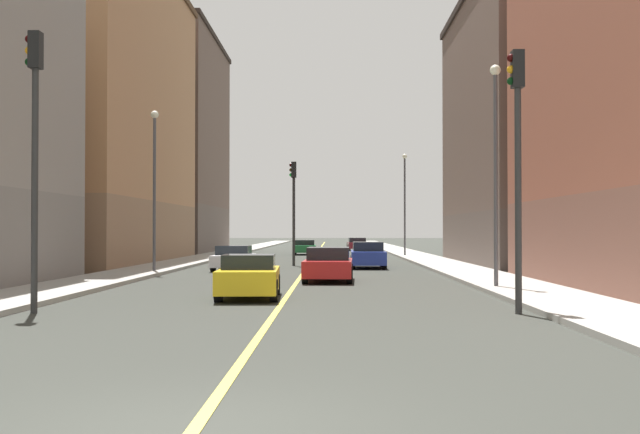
# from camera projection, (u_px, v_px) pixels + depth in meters

# --- Properties ---
(ground_plane) EXTENTS (400.00, 400.00, 0.00)m
(ground_plane) POSITION_uv_depth(u_px,v_px,m) (193.00, 431.00, 7.70)
(ground_plane) COLOR #31332E
(ground_plane) RESTS_ON ground
(sidewalk_left) EXTENTS (2.86, 168.00, 0.15)m
(sidewalk_left) POSITION_uv_depth(u_px,v_px,m) (419.00, 257.00, 56.56)
(sidewalk_left) COLOR #9E9B93
(sidewalk_left) RESTS_ON ground
(sidewalk_right) EXTENTS (2.86, 168.00, 0.15)m
(sidewalk_right) POSITION_uv_depth(u_px,v_px,m) (209.00, 257.00, 56.81)
(sidewalk_right) COLOR #9E9B93
(sidewalk_right) RESTS_ON ground
(lane_center_stripe) EXTENTS (0.16, 154.00, 0.01)m
(lane_center_stripe) POSITION_uv_depth(u_px,v_px,m) (314.00, 258.00, 56.68)
(lane_center_stripe) COLOR #E5D14C
(lane_center_stripe) RESTS_ON ground
(building_left_mid) EXTENTS (8.99, 18.73, 15.83)m
(building_left_mid) POSITION_uv_depth(u_px,v_px,m) (540.00, 129.00, 44.99)
(building_left_mid) COLOR brown
(building_left_mid) RESTS_ON ground
(building_right_midblock) EXTENTS (8.99, 23.28, 18.64)m
(building_right_midblock) POSITION_uv_depth(u_px,v_px,m) (91.00, 111.00, 47.55)
(building_right_midblock) COLOR #8F6B4F
(building_right_midblock) RESTS_ON ground
(building_right_distant) EXTENTS (8.99, 18.68, 19.37)m
(building_right_distant) POSITION_uv_depth(u_px,v_px,m) (168.00, 145.00, 69.51)
(building_right_distant) COLOR brown
(building_right_distant) RESTS_ON ground
(traffic_light_left_near) EXTENTS (0.40, 0.32, 6.34)m
(traffic_light_left_near) POSITION_uv_depth(u_px,v_px,m) (517.00, 144.00, 18.59)
(traffic_light_left_near) COLOR #2D2D2D
(traffic_light_left_near) RESTS_ON ground
(traffic_light_right_near) EXTENTS (0.40, 0.32, 6.84)m
(traffic_light_right_near) POSITION_uv_depth(u_px,v_px,m) (34.00, 133.00, 18.78)
(traffic_light_right_near) COLOR #2D2D2D
(traffic_light_right_near) RESTS_ON ground
(traffic_light_median_far) EXTENTS (0.40, 0.32, 5.89)m
(traffic_light_median_far) POSITION_uv_depth(u_px,v_px,m) (294.00, 198.00, 43.81)
(traffic_light_median_far) COLOR #2D2D2D
(traffic_light_median_far) RESTS_ON ground
(street_lamp_left_near) EXTENTS (0.36, 0.36, 7.41)m
(street_lamp_left_near) POSITION_uv_depth(u_px,v_px,m) (496.00, 152.00, 25.88)
(street_lamp_left_near) COLOR #4C4C51
(street_lamp_left_near) RESTS_ON ground
(street_lamp_right_near) EXTENTS (0.36, 0.36, 7.39)m
(street_lamp_right_near) POSITION_uv_depth(u_px,v_px,m) (154.00, 174.00, 35.70)
(street_lamp_right_near) COLOR #4C4C51
(street_lamp_right_near) RESTS_ON ground
(street_lamp_left_far) EXTENTS (0.36, 0.36, 7.65)m
(street_lamp_left_far) POSITION_uv_depth(u_px,v_px,m) (405.00, 194.00, 58.53)
(street_lamp_left_far) COLOR #4C4C51
(street_lamp_left_far) RESTS_ON ground
(car_green) EXTENTS (1.95, 4.58, 1.22)m
(car_green) POSITION_uv_depth(u_px,v_px,m) (305.00, 247.00, 63.92)
(car_green) COLOR #1E6B38
(car_green) RESTS_ON ground
(car_red) EXTENTS (2.00, 4.32, 1.34)m
(car_red) POSITION_uv_depth(u_px,v_px,m) (328.00, 265.00, 30.38)
(car_red) COLOR red
(car_red) RESTS_ON ground
(car_blue) EXTENTS (1.89, 4.49, 1.39)m
(car_blue) POSITION_uv_depth(u_px,v_px,m) (368.00, 255.00, 41.18)
(car_blue) COLOR #23389E
(car_blue) RESTS_ON ground
(car_white) EXTENTS (1.90, 4.21, 1.24)m
(car_white) POSITION_uv_depth(u_px,v_px,m) (234.00, 258.00, 38.78)
(car_white) COLOR white
(car_white) RESTS_ON ground
(car_maroon) EXTENTS (2.04, 4.43, 1.28)m
(car_maroon) POSITION_uv_depth(u_px,v_px,m) (357.00, 244.00, 77.31)
(car_maroon) COLOR maroon
(car_maroon) RESTS_ON ground
(car_yellow) EXTENTS (1.89, 3.97, 1.29)m
(car_yellow) POSITION_uv_depth(u_px,v_px,m) (249.00, 277.00, 22.79)
(car_yellow) COLOR gold
(car_yellow) RESTS_ON ground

